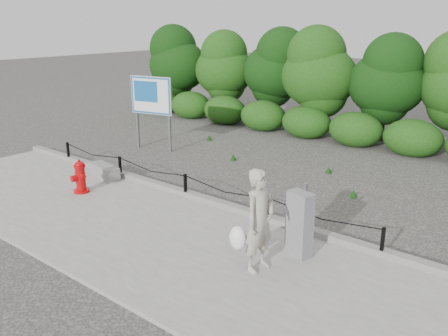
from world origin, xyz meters
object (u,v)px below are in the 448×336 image
utility_cabinet (300,224)px  advertising_sign (151,99)px  pedestrian (258,222)px  concrete_block (104,171)px  fire_hydrant (80,177)px

utility_cabinet → advertising_sign: 8.78m
pedestrian → concrete_block: bearing=80.3°
advertising_sign → fire_hydrant: bearing=-79.1°
pedestrian → advertising_sign: advertising_sign is taller
concrete_block → utility_cabinet: (6.56, -0.59, 0.45)m
fire_hydrant → advertising_sign: (-1.82, 4.21, 1.28)m
fire_hydrant → advertising_sign: advertising_sign is taller
fire_hydrant → concrete_block: 1.24m
pedestrian → fire_hydrant: bearing=89.9°
concrete_block → utility_cabinet: size_ratio=0.81×
pedestrian → utility_cabinet: (0.31, 0.90, -0.27)m
utility_cabinet → advertising_sign: (-7.89, 3.68, 1.06)m
utility_cabinet → advertising_sign: advertising_sign is taller
concrete_block → advertising_sign: 3.69m
fire_hydrant → pedestrian: bearing=7.0°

